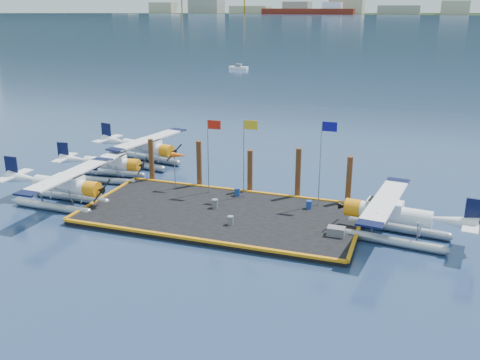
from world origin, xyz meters
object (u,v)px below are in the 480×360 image
object	(u,v)px
piling_2	(250,173)
piling_4	(349,182)
piling_3	(298,175)
seaplane_d	(390,216)
seaplane_b	(110,165)
crate	(336,231)
seaplane_a	(65,188)
windsock	(179,156)
drum_1	(230,220)
drum_5	(237,192)
flagpole_blue	(323,151)
flagpole_yellow	(246,147)
seaplane_c	(146,149)
drum_4	(309,205)
flagpole_red	(210,145)
piling_0	(151,162)
drum_0	(215,204)
piling_1	(199,165)

from	to	relation	value
piling_2	piling_4	xyz separation A→B (m)	(8.00, 0.00, 0.10)
piling_3	seaplane_d	bearing A→B (deg)	-34.14
seaplane_b	crate	xyz separation A→B (m)	(21.16, -6.42, -0.71)
seaplane_a	piling_4	size ratio (longest dim) A/B	2.48
crate	windsock	size ratio (longest dim) A/B	0.37
piling_4	piling_2	bearing A→B (deg)	180.00
drum_1	drum_5	world-z (taller)	drum_5
crate	flagpole_blue	xyz separation A→B (m)	(-2.01, 5.17, 4.00)
flagpole_yellow	piling_3	bearing A→B (deg)	22.85
seaplane_c	drum_1	bearing A→B (deg)	58.62
seaplane_a	drum_5	distance (m)	13.38
drum_4	drum_5	xyz separation A→B (m)	(-6.02, 0.92, 0.00)
drum_5	windsock	distance (m)	5.58
flagpole_red	piling_0	world-z (taller)	flagpole_red
drum_1	windsock	world-z (taller)	windsock
seaplane_c	drum_0	xyz separation A→B (m)	(11.00, -9.61, -0.84)
seaplane_b	windsock	xyz separation A→B (m)	(7.42, -1.25, 1.83)
piling_4	drum_4	bearing A→B (deg)	-135.09
drum_4	piling_1	distance (m)	10.38
flagpole_yellow	piling_1	xyz separation A→B (m)	(-4.70, 1.60, -2.41)
flagpole_blue	drum_0	bearing A→B (deg)	-157.41
drum_5	crate	xyz separation A→B (m)	(8.75, -5.17, -0.03)
drum_5	piling_0	bearing A→B (deg)	169.35
seaplane_d	piling_4	xyz separation A→B (m)	(-3.50, 5.09, 0.44)
drum_0	drum_4	distance (m)	7.06
windsock	piling_4	distance (m)	13.68
piling_2	piling_3	xyz separation A→B (m)	(4.00, 0.00, 0.25)
drum_1	flagpole_yellow	xyz separation A→B (m)	(-0.76, 5.72, 3.81)
piling_4	piling_3	bearing A→B (deg)	180.00
drum_0	flagpole_blue	distance (m)	8.97
seaplane_a	piling_1	world-z (taller)	piling_1
piling_3	piling_4	world-z (taller)	piling_3
seaplane_c	flagpole_blue	distance (m)	19.80
seaplane_d	drum_5	bearing A→B (deg)	80.65
seaplane_a	piling_4	xyz separation A→B (m)	(20.66, 7.20, 0.46)
seaplane_a	seaplane_c	world-z (taller)	seaplane_c
drum_4	flagpole_yellow	size ratio (longest dim) A/B	0.10
flagpole_red	piling_1	xyz separation A→B (m)	(-1.71, 1.60, -2.30)
seaplane_a	piling_2	world-z (taller)	piling_2
drum_4	piling_3	world-z (taller)	piling_3
windsock	crate	bearing A→B (deg)	-20.62
piling_0	piling_1	bearing A→B (deg)	0.00
flagpole_yellow	flagpole_red	bearing A→B (deg)	180.00
seaplane_a	drum_0	world-z (taller)	seaplane_a
crate	drum_0	bearing A→B (deg)	167.61
drum_4	piling_1	xyz separation A→B (m)	(-9.98, 2.51, 1.39)
seaplane_d	piling_0	bearing A→B (deg)	82.90
piling_2	flagpole_red	bearing A→B (deg)	-150.20
flagpole_blue	piling_4	xyz separation A→B (m)	(1.80, 1.60, -2.69)
seaplane_a	windsock	size ratio (longest dim) A/B	3.18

